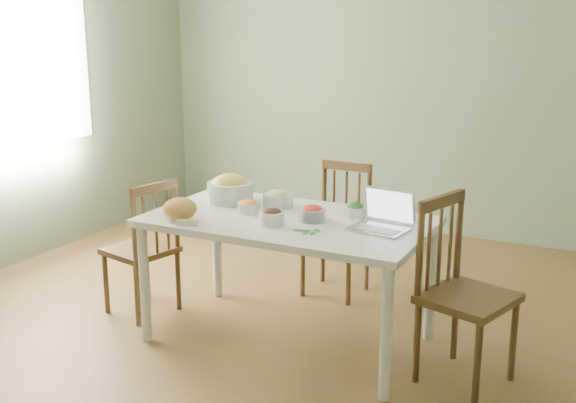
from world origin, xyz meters
The scene contains 18 objects.
floor centered at (0.00, 0.00, 0.00)m, with size 5.00×5.00×0.00m, color brown.
wall_back centered at (0.00, 2.50, 1.35)m, with size 5.00×0.00×2.70m, color gray.
window_left centered at (-2.48, 0.30, 1.50)m, with size 0.04×1.60×1.20m, color white.
dining_table centered at (0.05, -0.08, 0.38)m, with size 1.62×0.91×0.76m, color white, non-canonical shape.
chair_far centered at (0.00, 0.74, 0.46)m, with size 0.40×0.38×0.91m, color #341E14, non-canonical shape.
chair_left centered at (-1.00, -0.13, 0.45)m, with size 0.40×0.38×0.90m, color #341E14, non-canonical shape.
chair_right centered at (1.11, -0.10, 0.50)m, with size 0.44×0.42×0.99m, color #341E14, non-canonical shape.
bread_boule centered at (-0.49, -0.39, 0.83)m, with size 0.20×0.20×0.13m, color #BC7F46.
butter_stick centered at (-0.39, -0.47, 0.78)m, with size 0.12×0.03×0.03m, color beige.
bowl_squash centered at (-0.45, 0.10, 0.85)m, with size 0.29×0.29×0.17m, color #CEC05B, non-canonical shape.
bowl_carrot centered at (-0.22, -0.07, 0.80)m, with size 0.14×0.14×0.08m, color orange, non-canonical shape.
bowl_onion centered at (-0.13, 0.13, 0.81)m, with size 0.19×0.19×0.10m, color beige, non-canonical shape.
bowl_mushroom centered at (0.02, -0.24, 0.81)m, with size 0.14×0.14×0.09m, color black, non-canonical shape.
bowl_redpep centered at (0.19, -0.07, 0.81)m, with size 0.15×0.15×0.09m, color #C62500, non-canonical shape.
bowl_broccoli centered at (0.38, 0.13, 0.80)m, with size 0.13×0.13×0.08m, color #245726, non-canonical shape.
flatbread centered at (0.44, 0.27, 0.77)m, with size 0.19×0.19×0.02m, color #C3AB8D.
basil_bunch centered at (0.25, -0.27, 0.77)m, with size 0.17×0.17×0.02m, color #144918, non-canonical shape.
laptop centered at (0.60, -0.07, 0.87)m, with size 0.31×0.25×0.21m, color silver, non-canonical shape.
Camera 1 is at (1.84, -3.61, 1.88)m, focal length 44.30 mm.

